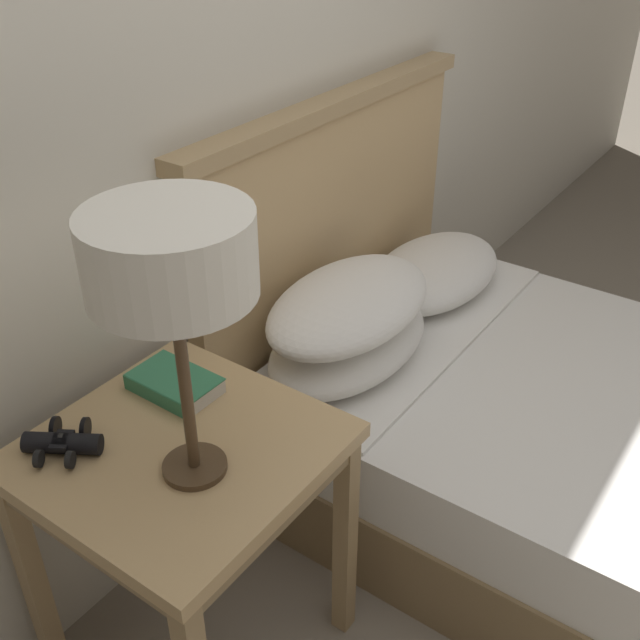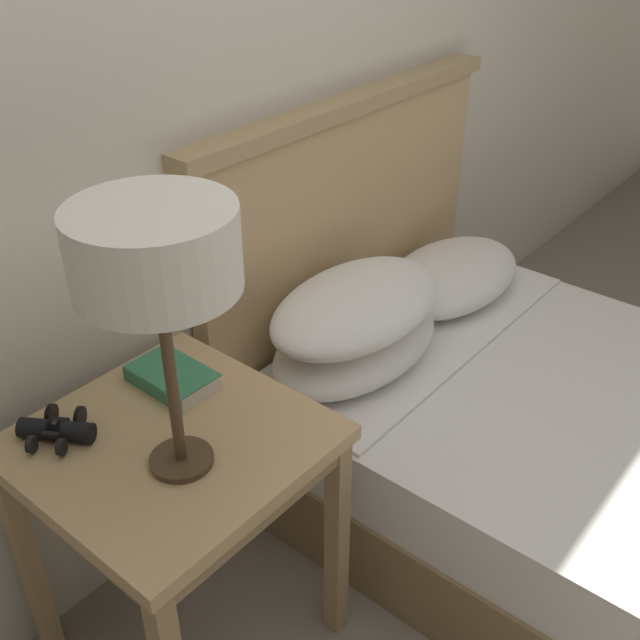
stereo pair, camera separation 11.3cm
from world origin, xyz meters
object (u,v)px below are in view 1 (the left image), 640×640
bed (548,430)px  binoculars_pair (63,443)px  nightstand (183,476)px  table_lamp (170,261)px  book_on_nightstand (174,384)px

bed → binoculars_pair: bed is taller
nightstand → bed: size_ratio=0.37×
nightstand → table_lamp: size_ratio=1.21×
nightstand → bed: (0.97, -0.49, -0.30)m
nightstand → table_lamp: (-0.03, -0.08, 0.56)m
nightstand → table_lamp: 0.56m
nightstand → book_on_nightstand: size_ratio=3.35×
table_lamp → book_on_nightstand: bearing=53.2°
bed → book_on_nightstand: bed is taller
nightstand → book_on_nightstand: 0.22m
bed → table_lamp: (-1.00, 0.42, 0.86)m
bed → binoculars_pair: bearing=149.0°
table_lamp → bed: bearing=-22.5°
nightstand → binoculars_pair: bearing=130.4°
bed → table_lamp: table_lamp is taller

